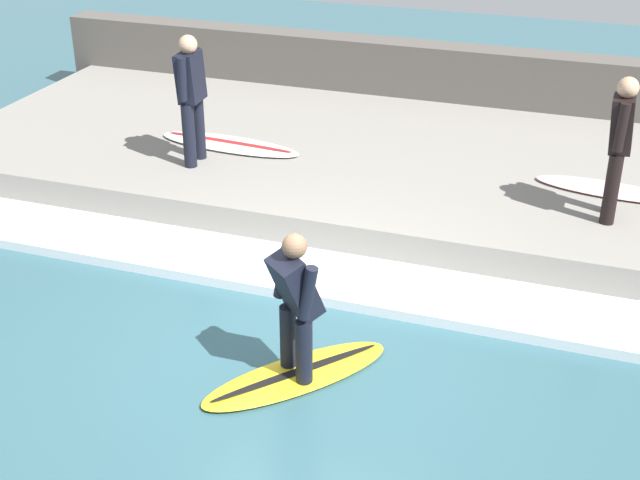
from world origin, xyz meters
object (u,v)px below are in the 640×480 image
Objects in this scene: surfboard_riding at (296,375)px; surfer_waiting_near at (619,141)px; surfer_riding at (295,299)px; surfer_waiting_far at (191,93)px; surfboard_waiting_near at (608,189)px; surfboard_waiting_far at (230,144)px.

surfer_waiting_near is at bearing -35.74° from surfboard_riding.
surfer_riding is 0.86× the size of surfer_waiting_near.
surfer_waiting_far reaches higher than surfer_riding.
surfboard_waiting_near is 5.01m from surfer_waiting_far.
surfboard_riding is 1.29× the size of surfer_riding.
surfer_waiting_near reaches higher than surfboard_waiting_far.
surfer_waiting_far reaches higher than surfboard_riding.
surfer_waiting_far is 1.08m from surfboard_waiting_far.
surfboard_waiting_far reaches higher than surfboard_riding.
surfer_waiting_near is (3.29, -2.37, 1.28)m from surfboard_riding.
surfer_waiting_far reaches higher than surfboard_waiting_near.
surfboard_waiting_near is (4.00, -2.33, -0.34)m from surfer_riding.
surfer_waiting_near is at bearing -97.27° from surfboard_waiting_far.
surfboard_riding is 4.58m from surfboard_waiting_far.
surfboard_waiting_far is at bearing 31.41° from surfboard_riding.
surfboard_waiting_far is at bearing -15.36° from surfer_waiting_far.
surfboard_waiting_far is at bearing 82.73° from surfer_waiting_near.
surfer_waiting_far is (-0.03, 4.91, 0.01)m from surfer_waiting_near.
surfboard_waiting_far is (-0.11, 4.71, 0.00)m from surfboard_waiting_near.
surfer_waiting_far is (-0.74, 4.88, 0.86)m from surfboard_waiting_near.
surfboard_riding is at bearing 149.73° from surfboard_waiting_near.
surfboard_waiting_far is (3.89, 2.38, -0.33)m from surfer_riding.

